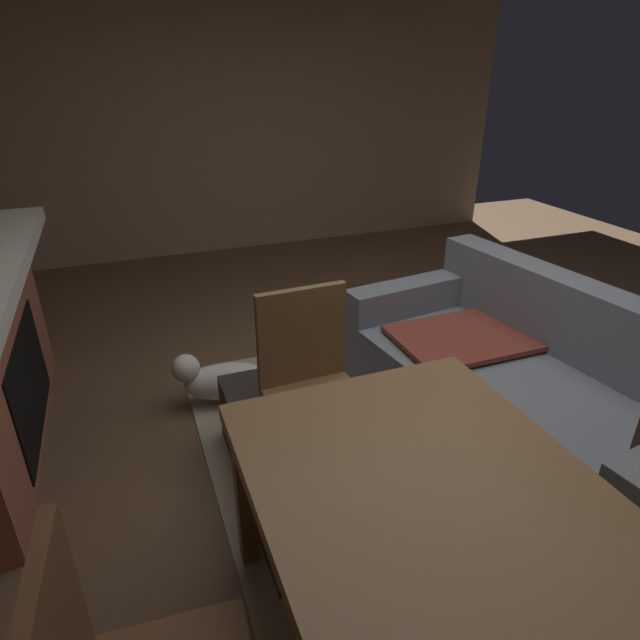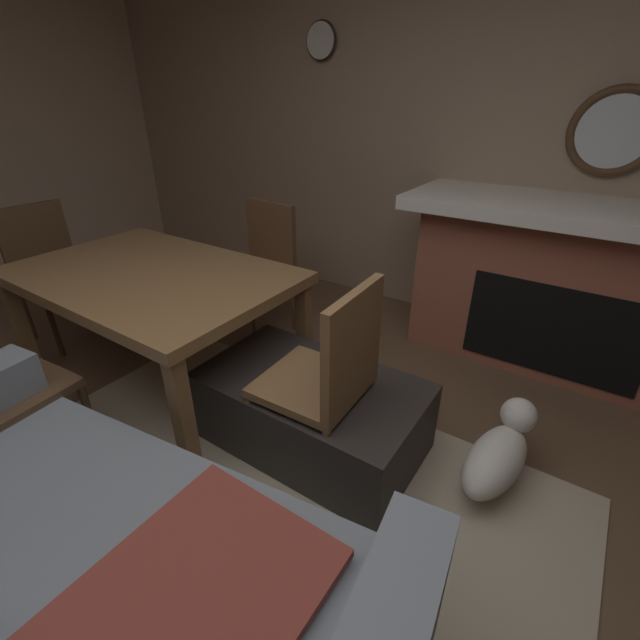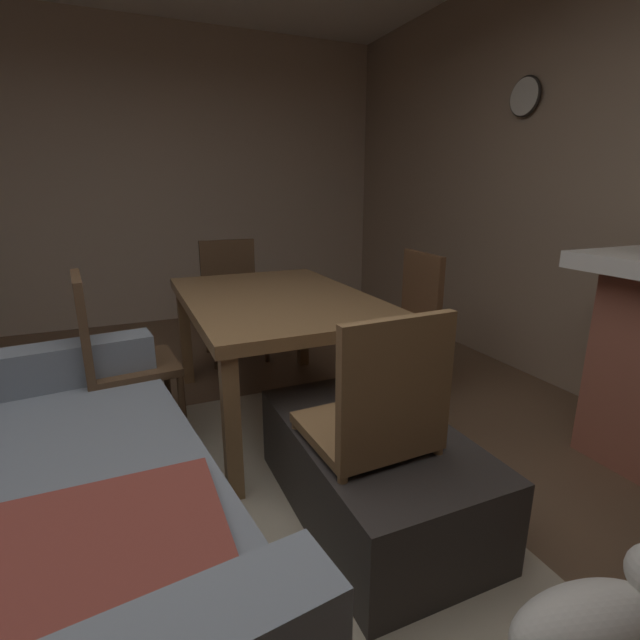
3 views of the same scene
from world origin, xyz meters
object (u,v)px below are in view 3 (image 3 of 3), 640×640
(ottoman_coffee_table, at_px, (371,470))
(dining_chair_north, at_px, (111,352))
(dining_chair_west, at_px, (377,418))
(dining_chair_east, at_px, (232,292))
(tv_remote, at_px, (371,426))
(small_dog, at_px, (598,616))
(dining_table, at_px, (276,308))
(dining_chair_south, at_px, (406,315))
(couch, at_px, (38,526))
(wall_clock, at_px, (525,97))

(ottoman_coffee_table, distance_m, dining_chair_north, 1.43)
(dining_chair_west, bearing_deg, dining_chair_east, 0.02)
(tv_remote, xyz_separation_m, small_dog, (-0.84, -0.26, -0.22))
(dining_chair_north, bearing_deg, dining_chair_east, -37.45)
(ottoman_coffee_table, distance_m, dining_table, 1.11)
(ottoman_coffee_table, bearing_deg, tv_remote, 55.56)
(ottoman_coffee_table, relative_size, dining_chair_south, 1.15)
(dining_chair_north, height_order, small_dog, dining_chair_north)
(couch, relative_size, wall_clock, 7.67)
(ottoman_coffee_table, relative_size, dining_chair_west, 1.15)
(ottoman_coffee_table, bearing_deg, couch, 88.84)
(couch, xyz_separation_m, dining_chair_east, (2.14, -1.13, 0.23))
(dining_chair_east, xyz_separation_m, wall_clock, (-1.01, -1.87, 1.41))
(dining_chair_east, height_order, dining_chair_north, same)
(dining_table, bearing_deg, small_dog, -170.04)
(dining_chair_south, xyz_separation_m, wall_clock, (0.15, -0.98, 1.41))
(dining_table, relative_size, dining_chair_west, 1.64)
(ottoman_coffee_table, xyz_separation_m, small_dog, (-0.84, -0.25, -0.02))
(tv_remote, relative_size, dining_chair_north, 0.17)
(small_dog, bearing_deg, dining_chair_east, 6.11)
(ottoman_coffee_table, bearing_deg, wall_clock, -57.33)
(dining_chair_south, bearing_deg, dining_table, 89.56)
(couch, distance_m, dining_chair_south, 2.25)
(tv_remote, height_order, small_dog, tv_remote)
(dining_chair_east, relative_size, dining_chair_south, 1.00)
(dining_table, height_order, wall_clock, wall_clock)
(small_dog, bearing_deg, dining_chair_south, -17.07)
(dining_chair_north, xyz_separation_m, wall_clock, (0.15, -2.76, 1.41))
(dining_chair_north, xyz_separation_m, small_dog, (-1.84, -1.21, -0.35))
(small_dog, bearing_deg, wall_clock, -37.83)
(ottoman_coffee_table, bearing_deg, dining_chair_east, 1.88)
(couch, bearing_deg, tv_remote, -90.98)
(dining_chair_east, bearing_deg, wall_clock, -118.44)
(dining_chair_south, xyz_separation_m, dining_chair_north, (-0.00, 1.78, 0.00))
(dining_chair_south, relative_size, wall_clock, 3.51)
(dining_chair_south, bearing_deg, couch, 115.88)
(wall_clock, bearing_deg, ottoman_coffee_table, 122.67)
(small_dog, bearing_deg, dining_chair_north, 33.42)
(tv_remote, height_order, dining_chair_south, dining_chair_south)
(couch, relative_size, dining_chair_east, 2.18)
(small_dog, bearing_deg, ottoman_coffee_table, 16.63)
(dining_chair_west, distance_m, dining_chair_south, 1.45)
(tv_remote, height_order, dining_chair_north, dining_chair_north)
(tv_remote, bearing_deg, dining_chair_east, -4.88)
(couch, height_order, wall_clock, wall_clock)
(tv_remote, bearing_deg, dining_table, -2.73)
(dining_chair_south, relative_size, dining_chair_north, 1.00)
(dining_chair_north, height_order, wall_clock, wall_clock)
(tv_remote, distance_m, dining_chair_west, 0.21)
(couch, relative_size, dining_table, 1.33)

